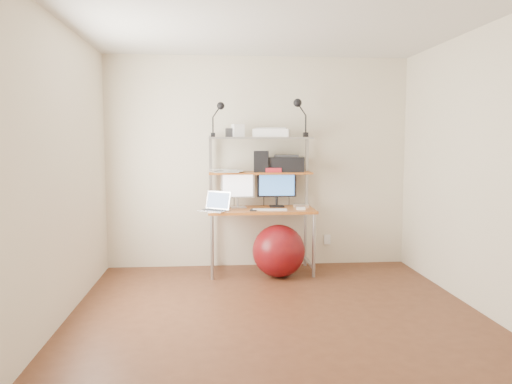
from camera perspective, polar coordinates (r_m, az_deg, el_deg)
room at (r=4.20m, az=2.50°, el=2.36°), size 3.60×3.60×3.60m
computer_desk at (r=5.71m, az=0.54°, el=0.31°), size 1.20×0.60×1.57m
wall_outlet at (r=6.22m, az=8.14°, el=-5.40°), size 0.08×0.01×0.12m
monitor_silver at (r=5.74m, az=-2.09°, el=0.49°), size 0.39×0.16×0.43m
monitor_black at (r=5.83m, az=2.38°, el=0.55°), size 0.46×0.13×0.46m
laptop at (r=5.51m, az=-4.57°, el=-1.69°), size 0.39×0.37×0.27m
keyboard at (r=5.56m, az=1.60°, el=-2.02°), size 0.39×0.14×0.01m
mouse at (r=5.60m, az=5.14°, el=-1.89°), size 0.10×0.07×0.03m
mac_mini at (r=5.87m, az=5.19°, el=-1.50°), size 0.21×0.21×0.03m
phone at (r=5.52m, az=-0.29°, el=-2.07°), size 0.10×0.15×0.01m
printer at (r=5.81m, az=3.52°, el=3.24°), size 0.45×0.35×0.20m
nas_cube at (r=5.74m, az=0.62°, el=3.51°), size 0.19×0.19×0.24m
red_box at (r=5.72m, az=1.99°, el=2.54°), size 0.19×0.13×0.05m
scanner at (r=5.78m, az=1.78°, el=6.79°), size 0.45×0.34×0.11m
box_white at (r=5.72m, az=-2.09°, el=7.02°), size 0.15×0.14×0.15m
box_grey at (r=5.74m, az=-2.96°, el=6.78°), size 0.11×0.11×0.10m
clip_lamp_left at (r=5.64m, az=-4.25°, el=9.16°), size 0.15×0.09×0.39m
clip_lamp_right at (r=5.78m, az=4.97°, el=9.42°), size 0.17×0.10×0.44m
exercise_ball at (r=5.57m, az=2.61°, el=-6.74°), size 0.58×0.58×0.58m
paper_stack at (r=5.75m, az=-3.29°, el=2.44°), size 0.42×0.43×0.03m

